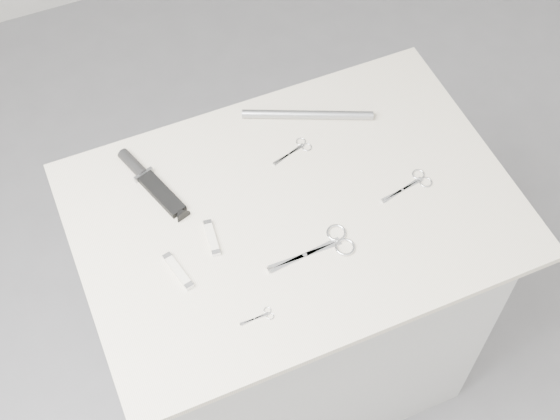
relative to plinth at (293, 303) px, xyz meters
name	(u,v)px	position (x,y,z in m)	size (l,w,h in m)	color
ground	(291,368)	(0.00, 0.00, -0.46)	(4.00, 4.00, 0.01)	gray
plinth	(293,303)	(0.00, 0.00, 0.00)	(0.90, 0.60, 0.90)	#B3B3B0
display_board	(295,211)	(0.00, 0.00, 0.46)	(1.00, 0.70, 0.02)	beige
large_shears	(328,245)	(0.02, -0.12, 0.47)	(0.20, 0.09, 0.01)	silver
embroidery_scissors_a	(414,183)	(0.28, -0.05, 0.47)	(0.14, 0.06, 0.00)	silver
embroidery_scissors_b	(297,149)	(0.07, 0.16, 0.47)	(0.11, 0.06, 0.00)	silver
tiny_scissors	(261,316)	(-0.18, -0.22, 0.47)	(0.07, 0.03, 0.00)	silver
sheathed_knife	(148,180)	(-0.28, 0.20, 0.48)	(0.10, 0.23, 0.03)	black
pocket_knife_a	(178,271)	(-0.30, -0.05, 0.48)	(0.04, 0.10, 0.01)	silver
pocket_knife_b	(212,238)	(-0.20, 0.00, 0.48)	(0.03, 0.09, 0.01)	silver
metal_rail	(307,115)	(0.14, 0.24, 0.48)	(0.02, 0.02, 0.32)	gray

